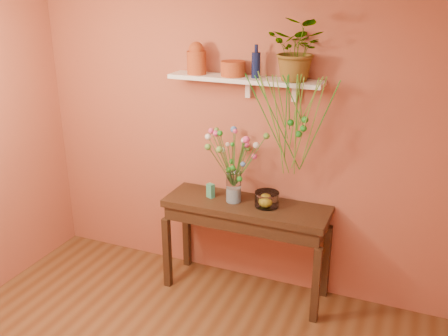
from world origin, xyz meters
The scene contains 13 objects.
room centered at (0.00, 0.00, 1.35)m, with size 4.04×4.04×2.70m.
sideboard centered at (0.13, 1.75, 0.75)m, with size 1.44×0.46×0.87m.
wall_shelf centered at (0.06, 1.87, 1.92)m, with size 1.30×0.24×0.19m.
terracotta_jug centered at (-0.37, 1.85, 2.07)m, with size 0.21×0.21×0.27m.
terracotta_pot centered at (-0.06, 1.88, 2.00)m, with size 0.20×0.20×0.12m, color #9E4B1E.
blue_bottle centered at (0.14, 1.88, 2.05)m, with size 0.08×0.08×0.26m.
spider_plant centered at (0.48, 1.87, 2.18)m, with size 0.44×0.38×0.48m, color #1D791E.
plant_fronds centered at (0.52, 1.71, 1.66)m, with size 0.72×0.34×0.83m.
glass_vase centered at (0.01, 1.75, 0.99)m, with size 0.13×0.13×0.27m.
bouquet centered at (0.01, 1.73, 1.36)m, with size 0.55×0.54×0.52m.
glass_bowl centered at (0.30, 1.77, 0.93)m, with size 0.21×0.21×0.13m.
lemon centered at (0.30, 1.75, 0.92)m, with size 0.09×0.09×0.09m, color yellow.
carton centered at (-0.21, 1.75, 0.94)m, with size 0.06×0.05×0.13m, color #256D7D.
Camera 1 is at (1.45, -1.93, 2.65)m, focal length 39.80 mm.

